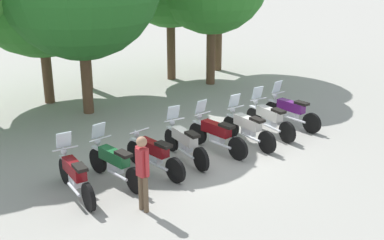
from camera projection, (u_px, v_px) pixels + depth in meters
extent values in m
plane|color=#9E9B93|center=(202.00, 156.00, 13.52)|extent=(80.00, 80.00, 0.00)
cylinder|color=black|center=(65.00, 171.00, 11.88)|extent=(0.11, 0.64, 0.64)
cylinder|color=black|center=(89.00, 197.00, 10.65)|extent=(0.11, 0.64, 0.64)
cube|color=silver|center=(64.00, 158.00, 11.77)|extent=(0.13, 0.36, 0.04)
cube|color=maroon|center=(74.00, 169.00, 11.19)|extent=(0.28, 0.96, 0.30)
cube|color=silver|center=(76.00, 180.00, 11.24)|extent=(0.23, 0.41, 0.24)
cube|color=black|center=(80.00, 167.00, 10.80)|extent=(0.25, 0.45, 0.08)
cylinder|color=silver|center=(65.00, 160.00, 11.70)|extent=(0.06, 0.23, 0.64)
cylinder|color=silver|center=(65.00, 149.00, 11.52)|extent=(0.62, 0.05, 0.04)
sphere|color=silver|center=(64.00, 151.00, 11.66)|extent=(0.16, 0.16, 0.16)
cylinder|color=silver|center=(74.00, 189.00, 10.94)|extent=(0.09, 0.70, 0.07)
cube|color=silver|center=(64.00, 140.00, 11.50)|extent=(0.36, 0.14, 0.39)
cylinder|color=black|center=(98.00, 161.00, 12.45)|extent=(0.21, 0.65, 0.64)
cylinder|color=black|center=(135.00, 181.00, 11.39)|extent=(0.21, 0.65, 0.64)
cube|color=silver|center=(97.00, 148.00, 12.33)|extent=(0.18, 0.38, 0.04)
cube|color=#1E6033|center=(114.00, 156.00, 11.84)|extent=(0.42, 0.98, 0.30)
cube|color=silver|center=(116.00, 167.00, 11.89)|extent=(0.29, 0.43, 0.24)
cube|color=black|center=(123.00, 154.00, 11.50)|extent=(0.31, 0.48, 0.08)
cylinder|color=silver|center=(99.00, 150.00, 12.28)|extent=(0.09, 0.23, 0.64)
cylinder|color=silver|center=(100.00, 139.00, 12.11)|extent=(0.62, 0.15, 0.04)
sphere|color=silver|center=(98.00, 142.00, 12.24)|extent=(0.19, 0.19, 0.16)
cylinder|color=silver|center=(118.00, 175.00, 11.61)|extent=(0.19, 0.70, 0.07)
cube|color=silver|center=(98.00, 130.00, 12.08)|extent=(0.38, 0.19, 0.39)
cylinder|color=black|center=(136.00, 152.00, 12.96)|extent=(0.21, 0.65, 0.64)
cylinder|color=black|center=(175.00, 170.00, 11.91)|extent=(0.21, 0.65, 0.64)
cube|color=silver|center=(135.00, 140.00, 12.85)|extent=(0.18, 0.38, 0.04)
cube|color=maroon|center=(153.00, 148.00, 12.35)|extent=(0.43, 0.98, 0.30)
cube|color=silver|center=(155.00, 158.00, 12.41)|extent=(0.29, 0.43, 0.24)
cube|color=black|center=(164.00, 145.00, 12.02)|extent=(0.32, 0.48, 0.08)
cylinder|color=silver|center=(138.00, 142.00, 12.79)|extent=(0.09, 0.23, 0.64)
cylinder|color=silver|center=(139.00, 131.00, 12.62)|extent=(0.62, 0.15, 0.04)
sphere|color=silver|center=(136.00, 134.00, 12.75)|extent=(0.19, 0.19, 0.16)
cylinder|color=silver|center=(158.00, 166.00, 12.12)|extent=(0.20, 0.70, 0.07)
cylinder|color=black|center=(171.00, 140.00, 13.77)|extent=(0.13, 0.64, 0.64)
cylinder|color=black|center=(201.00, 159.00, 12.52)|extent=(0.13, 0.64, 0.64)
cube|color=silver|center=(171.00, 129.00, 13.66)|extent=(0.13, 0.36, 0.04)
cube|color=silver|center=(185.00, 136.00, 13.07)|extent=(0.30, 0.96, 0.30)
cube|color=silver|center=(186.00, 146.00, 13.12)|extent=(0.24, 0.41, 0.24)
cube|color=black|center=(192.00, 134.00, 12.69)|extent=(0.26, 0.45, 0.08)
cylinder|color=silver|center=(173.00, 130.00, 13.59)|extent=(0.06, 0.23, 0.64)
cylinder|color=silver|center=(174.00, 120.00, 13.41)|extent=(0.62, 0.06, 0.04)
sphere|color=silver|center=(172.00, 123.00, 13.55)|extent=(0.17, 0.17, 0.16)
cylinder|color=silver|center=(186.00, 154.00, 12.82)|extent=(0.10, 0.70, 0.07)
cube|color=silver|center=(173.00, 112.00, 13.39)|extent=(0.37, 0.15, 0.39)
cylinder|color=black|center=(198.00, 133.00, 14.24)|extent=(0.20, 0.65, 0.64)
cylinder|color=black|center=(238.00, 149.00, 13.18)|extent=(0.20, 0.65, 0.64)
cube|color=silver|center=(198.00, 122.00, 14.13)|extent=(0.18, 0.37, 0.04)
cube|color=maroon|center=(216.00, 129.00, 13.63)|extent=(0.41, 0.98, 0.30)
cube|color=silver|center=(217.00, 138.00, 13.68)|extent=(0.28, 0.43, 0.24)
cube|color=black|center=(227.00, 126.00, 13.29)|extent=(0.31, 0.47, 0.08)
cylinder|color=silver|center=(200.00, 124.00, 14.07)|extent=(0.09, 0.23, 0.64)
cylinder|color=silver|center=(202.00, 114.00, 13.90)|extent=(0.62, 0.14, 0.04)
sphere|color=silver|center=(199.00, 117.00, 14.03)|extent=(0.18, 0.18, 0.16)
cylinder|color=silver|center=(221.00, 145.00, 13.39)|extent=(0.18, 0.70, 0.07)
cube|color=silver|center=(201.00, 106.00, 13.87)|extent=(0.38, 0.19, 0.39)
cylinder|color=black|center=(231.00, 126.00, 14.80)|extent=(0.12, 0.64, 0.64)
cylinder|color=black|center=(267.00, 142.00, 13.61)|extent=(0.12, 0.64, 0.64)
cube|color=silver|center=(231.00, 116.00, 14.68)|extent=(0.13, 0.36, 0.04)
cube|color=silver|center=(248.00, 122.00, 14.12)|extent=(0.29, 0.96, 0.30)
cube|color=silver|center=(248.00, 131.00, 14.18)|extent=(0.23, 0.41, 0.24)
cube|color=black|center=(257.00, 120.00, 13.75)|extent=(0.26, 0.45, 0.08)
cylinder|color=silver|center=(233.00, 117.00, 14.62)|extent=(0.06, 0.23, 0.64)
cylinder|color=silver|center=(235.00, 107.00, 14.44)|extent=(0.62, 0.06, 0.04)
sphere|color=silver|center=(233.00, 110.00, 14.58)|extent=(0.17, 0.17, 0.16)
cylinder|color=silver|center=(251.00, 138.00, 13.88)|extent=(0.09, 0.70, 0.07)
cube|color=silver|center=(234.00, 100.00, 14.42)|extent=(0.36, 0.15, 0.39)
cylinder|color=black|center=(254.00, 117.00, 15.57)|extent=(0.12, 0.64, 0.64)
cylinder|color=black|center=(287.00, 132.00, 14.33)|extent=(0.12, 0.64, 0.64)
cube|color=silver|center=(254.00, 107.00, 15.45)|extent=(0.13, 0.36, 0.04)
cube|color=silver|center=(269.00, 113.00, 14.87)|extent=(0.29, 0.96, 0.30)
cube|color=silver|center=(270.00, 122.00, 14.92)|extent=(0.23, 0.41, 0.24)
cube|color=black|center=(279.00, 111.00, 14.49)|extent=(0.25, 0.45, 0.08)
cylinder|color=silver|center=(256.00, 109.00, 15.39)|extent=(0.06, 0.23, 0.64)
cylinder|color=silver|center=(258.00, 99.00, 15.21)|extent=(0.62, 0.06, 0.04)
sphere|color=silver|center=(256.00, 102.00, 15.35)|extent=(0.17, 0.17, 0.16)
cylinder|color=silver|center=(272.00, 128.00, 14.62)|extent=(0.09, 0.70, 0.07)
cube|color=silver|center=(257.00, 93.00, 15.19)|extent=(0.36, 0.14, 0.39)
cylinder|color=black|center=(273.00, 111.00, 16.17)|extent=(0.18, 0.65, 0.64)
cylinder|color=black|center=(312.00, 123.00, 15.07)|extent=(0.18, 0.65, 0.64)
cube|color=silver|center=(273.00, 101.00, 16.06)|extent=(0.16, 0.37, 0.04)
cube|color=#59196B|center=(291.00, 106.00, 15.54)|extent=(0.38, 0.97, 0.30)
cube|color=silver|center=(292.00, 114.00, 15.59)|extent=(0.27, 0.42, 0.24)
cube|color=black|center=(302.00, 103.00, 15.19)|extent=(0.29, 0.47, 0.08)
cylinder|color=silver|center=(275.00, 102.00, 16.00)|extent=(0.08, 0.23, 0.64)
cylinder|color=silver|center=(278.00, 93.00, 15.83)|extent=(0.62, 0.11, 0.04)
sphere|color=silver|center=(275.00, 96.00, 15.96)|extent=(0.18, 0.18, 0.16)
cylinder|color=silver|center=(296.00, 120.00, 15.30)|extent=(0.16, 0.70, 0.07)
cube|color=silver|center=(277.00, 87.00, 15.80)|extent=(0.37, 0.18, 0.39)
cylinder|color=brown|center=(141.00, 192.00, 10.66)|extent=(0.13, 0.13, 0.84)
cylinder|color=brown|center=(146.00, 195.00, 10.54)|extent=(0.13, 0.13, 0.84)
cube|color=#B22D33|center=(142.00, 162.00, 10.36)|extent=(0.24, 0.25, 0.63)
cylinder|color=#B22D33|center=(137.00, 159.00, 10.46)|extent=(0.09, 0.09, 0.60)
cylinder|color=#B22D33|center=(147.00, 164.00, 10.24)|extent=(0.09, 0.09, 0.60)
sphere|color=#A87A5B|center=(142.00, 142.00, 10.20)|extent=(0.27, 0.27, 0.23)
cylinder|color=brown|center=(47.00, 69.00, 17.71)|extent=(0.36, 0.36, 2.53)
cylinder|color=brown|center=(86.00, 75.00, 16.57)|extent=(0.36, 0.36, 2.68)
cylinder|color=brown|center=(85.00, 41.00, 19.22)|extent=(0.36, 0.36, 3.85)
cylinder|color=brown|center=(171.00, 46.00, 20.83)|extent=(0.36, 0.36, 2.89)
cylinder|color=brown|center=(211.00, 51.00, 20.11)|extent=(0.36, 0.36, 2.76)
cylinder|color=brown|center=(218.00, 28.00, 22.19)|extent=(0.36, 0.36, 3.86)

